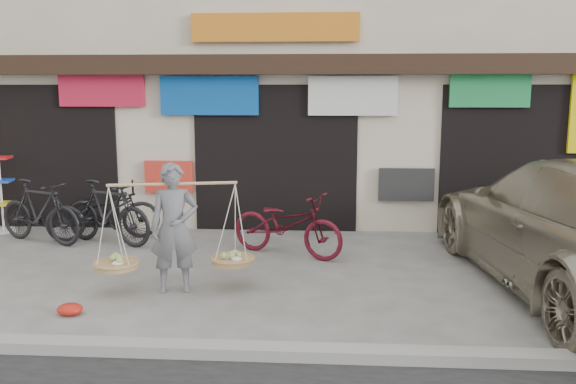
# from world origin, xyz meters

# --- Properties ---
(ground) EXTENTS (70.00, 70.00, 0.00)m
(ground) POSITION_xyz_m (0.00, 0.00, 0.00)
(ground) COLOR gray
(ground) RESTS_ON ground
(kerb) EXTENTS (70.00, 0.25, 0.12)m
(kerb) POSITION_xyz_m (0.00, -2.00, 0.06)
(kerb) COLOR gray
(kerb) RESTS_ON ground
(shophouse_block) EXTENTS (14.00, 6.32, 7.00)m
(shophouse_block) POSITION_xyz_m (-0.00, 6.42, 3.45)
(shophouse_block) COLOR beige
(shophouse_block) RESTS_ON ground
(street_vendor) EXTENTS (2.02, 0.88, 1.70)m
(street_vendor) POSITION_xyz_m (-1.01, -0.08, 0.79)
(street_vendor) COLOR slate
(street_vendor) RESTS_ON ground
(bike_0) EXTENTS (2.04, 1.29, 1.01)m
(bike_0) POSITION_xyz_m (-2.94, 2.53, 0.51)
(bike_0) COLOR black
(bike_0) RESTS_ON ground
(bike_1) EXTENTS (1.89, 1.18, 1.10)m
(bike_1) POSITION_xyz_m (-2.77, 2.25, 0.55)
(bike_1) COLOR black
(bike_1) RESTS_ON ground
(bike_2) EXTENTS (2.04, 1.43, 1.02)m
(bike_2) POSITION_xyz_m (0.34, 1.74, 0.51)
(bike_2) COLOR #590F1B
(bike_2) RESTS_ON ground
(bike_3) EXTENTS (1.89, 1.18, 1.10)m
(bike_3) POSITION_xyz_m (-3.96, 2.25, 0.55)
(bike_3) COLOR black
(bike_3) RESTS_ON ground
(display_rack) EXTENTS (0.47, 0.47, 1.70)m
(display_rack) POSITION_xyz_m (-5.04, 3.01, 0.68)
(display_rack) COLOR silver
(display_rack) RESTS_ON ground
(red_bag) EXTENTS (0.31, 0.25, 0.14)m
(red_bag) POSITION_xyz_m (-2.04, -1.02, 0.07)
(red_bag) COLOR red
(red_bag) RESTS_ON ground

